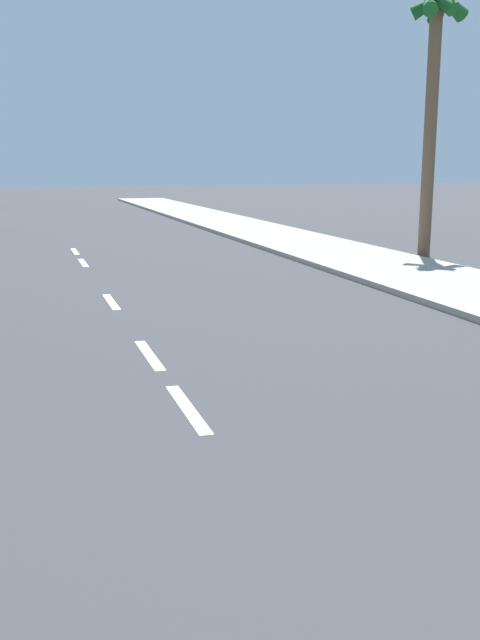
# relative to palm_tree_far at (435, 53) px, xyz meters

# --- Properties ---
(ground_plane) EXTENTS (160.00, 160.00, 0.00)m
(ground_plane) POSITION_rel_palm_tree_far_xyz_m (-10.20, -3.43, -5.98)
(ground_plane) COLOR #38383A
(sidewalk_strip) EXTENTS (3.60, 80.00, 0.14)m
(sidewalk_strip) POSITION_rel_palm_tree_far_xyz_m (-2.38, -1.43, -5.91)
(sidewalk_strip) COLOR #9E998E
(sidewalk_strip) RESTS_ON ground
(lane_stripe_3) EXTENTS (0.16, 1.80, 0.01)m
(lane_stripe_3) POSITION_rel_palm_tree_far_xyz_m (-10.20, -11.69, -5.98)
(lane_stripe_3) COLOR white
(lane_stripe_3) RESTS_ON ground
(lane_stripe_4) EXTENTS (0.16, 1.80, 0.01)m
(lane_stripe_4) POSITION_rel_palm_tree_far_xyz_m (-10.20, -9.15, -5.98)
(lane_stripe_4) COLOR white
(lane_stripe_4) RESTS_ON ground
(lane_stripe_5) EXTENTS (0.16, 1.80, 0.01)m
(lane_stripe_5) POSITION_rel_palm_tree_far_xyz_m (-10.20, -4.67, -5.98)
(lane_stripe_5) COLOR white
(lane_stripe_5) RESTS_ON ground
(lane_stripe_6) EXTENTS (0.16, 1.80, 0.01)m
(lane_stripe_6) POSITION_rel_palm_tree_far_xyz_m (-10.20, 1.68, -5.98)
(lane_stripe_6) COLOR white
(lane_stripe_6) RESTS_ON ground
(lane_stripe_7) EXTENTS (0.16, 1.80, 0.01)m
(lane_stripe_7) POSITION_rel_palm_tree_far_xyz_m (-10.20, 4.61, -5.98)
(lane_stripe_7) COLOR white
(lane_stripe_7) RESTS_ON ground
(palm_tree_far) EXTENTS (1.78, 1.82, 8.18)m
(palm_tree_far) POSITION_rel_palm_tree_far_xyz_m (0.00, 0.00, 0.00)
(palm_tree_far) COLOR brown
(palm_tree_far) RESTS_ON ground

